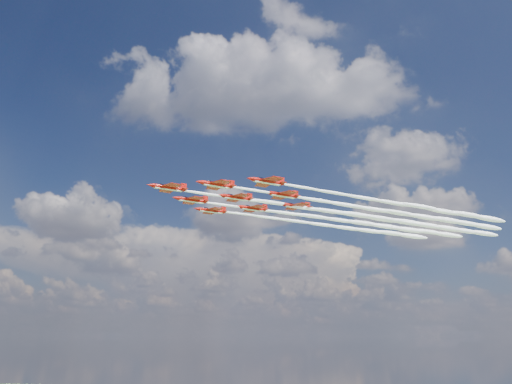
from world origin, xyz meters
The scene contains 9 objects.
jet_lead centered at (21.84, 16.13, 72.98)m, with size 75.46×60.42×2.42m.
jet_row2_port centered at (33.64, 15.63, 72.98)m, with size 75.46×60.42×2.42m.
jet_row2_starb centered at (24.03, 27.73, 72.98)m, with size 75.46×60.42×2.42m.
jet_row3_port centered at (45.43, 15.14, 72.98)m, with size 75.46×60.42×2.42m.
jet_row3_centre centered at (35.83, 27.24, 72.98)m, with size 75.46×60.42×2.42m.
jet_row3_starb centered at (26.22, 39.33, 72.98)m, with size 75.46×60.42×2.42m.
jet_row4_port centered at (47.62, 26.74, 72.98)m, with size 75.46×60.42×2.42m.
jet_row4_starb centered at (38.02, 38.84, 72.98)m, with size 75.46×60.42×2.42m.
jet_tail centered at (49.82, 38.34, 72.98)m, with size 75.46×60.42×2.42m.
Camera 1 is at (25.91, -118.55, 39.41)m, focal length 35.00 mm.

